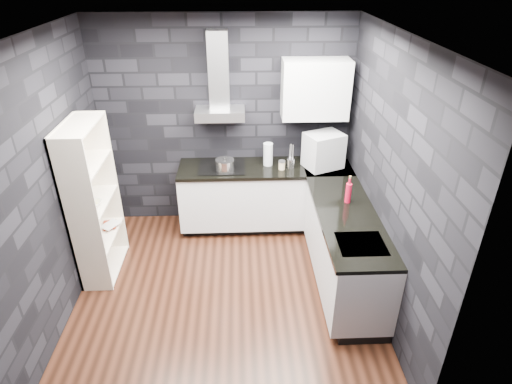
{
  "coord_description": "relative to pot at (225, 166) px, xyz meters",
  "views": [
    {
      "loc": [
        0.19,
        -3.61,
        3.25
      ],
      "look_at": [
        0.35,
        0.45,
        1.0
      ],
      "focal_mm": 30.0,
      "sensor_mm": 36.0,
      "label": 1
    }
  ],
  "objects": [
    {
      "name": "cooktop",
      "position": [
        -0.04,
        0.12,
        -0.07
      ],
      "size": [
        0.58,
        0.5,
        0.01
      ],
      "primitive_type": "cube",
      "color": "black",
      "rests_on": "counter_back_top"
    },
    {
      "name": "book_second",
      "position": [
        -1.4,
        -0.5,
        -0.38
      ],
      "size": [
        0.14,
        0.1,
        0.21
      ],
      "primitive_type": "imported",
      "rotation": [
        0.0,
        0.0,
        -0.58
      ],
      "color": "#B2B2B2",
      "rests_on": "bookshelf"
    },
    {
      "name": "red_bottle",
      "position": [
        1.35,
        -0.81,
        0.03
      ],
      "size": [
        0.07,
        0.07,
        0.22
      ],
      "primitive_type": "cylinder",
      "rotation": [
        0.0,
        0.0,
        0.16
      ],
      "color": "#AB0C27",
      "rests_on": "counter_right_top"
    },
    {
      "name": "counter_right_top",
      "position": [
        1.3,
        -1.08,
        -0.1
      ],
      "size": [
        0.62,
        1.8,
        0.04
      ],
      "primitive_type": "cube",
      "color": "black",
      "rests_on": "counter_right_cab"
    },
    {
      "name": "wall_right",
      "position": [
        1.63,
        -1.18,
        0.37
      ],
      "size": [
        0.05,
        3.2,
        2.7
      ],
      "primitive_type": "cube",
      "color": "black",
      "rests_on": "ground"
    },
    {
      "name": "utensil_crock",
      "position": [
        0.82,
        0.07,
        -0.02
      ],
      "size": [
        0.13,
        0.13,
        0.12
      ],
      "primitive_type": "cylinder",
      "rotation": [
        0.0,
        0.0,
        0.43
      ],
      "color": "silver",
      "rests_on": "counter_back_top"
    },
    {
      "name": "hood_chimney",
      "position": [
        -0.04,
        0.32,
        1.09
      ],
      "size": [
        0.24,
        0.2,
        0.9
      ],
      "primitive_type": "cube",
      "color": "silver",
      "rests_on": "hood_body"
    },
    {
      "name": "book_red",
      "position": [
        -1.43,
        -0.53,
        -0.41
      ],
      "size": [
        0.15,
        0.05,
        0.2
      ],
      "primitive_type": "imported",
      "rotation": [
        0.0,
        0.0,
        0.23
      ],
      "color": "maroon",
      "rests_on": "bookshelf"
    },
    {
      "name": "hood_body",
      "position": [
        -0.04,
        0.25,
        0.58
      ],
      "size": [
        0.6,
        0.34,
        0.12
      ],
      "primitive_type": "cube",
      "color": "silver",
      "rests_on": "wall_back"
    },
    {
      "name": "ground",
      "position": [
        0.01,
        -1.18,
        -0.98
      ],
      "size": [
        3.2,
        3.2,
        0.0
      ],
      "primitive_type": "plane",
      "color": "#3B1D12"
    },
    {
      "name": "storage_jar",
      "position": [
        0.71,
        0.03,
        -0.03
      ],
      "size": [
        0.11,
        0.11,
        0.1
      ],
      "primitive_type": "cylinder",
      "rotation": [
        0.0,
        0.0,
        0.42
      ],
      "color": "#D3BB8E",
      "rests_on": "counter_back_top"
    },
    {
      "name": "counter_corner_top",
      "position": [
        1.31,
        0.12,
        -0.1
      ],
      "size": [
        0.62,
        0.62,
        0.04
      ],
      "primitive_type": "cube",
      "color": "black",
      "rests_on": "counter_right_cab"
    },
    {
      "name": "fruit_bowl",
      "position": [
        -1.41,
        -0.81,
        -0.04
      ],
      "size": [
        0.29,
        0.29,
        0.06
      ],
      "primitive_type": "imported",
      "rotation": [
        0.0,
        0.0,
        -0.3
      ],
      "color": "white",
      "rests_on": "bookshelf"
    },
    {
      "name": "glass_vase",
      "position": [
        0.54,
        0.17,
        0.07
      ],
      "size": [
        0.13,
        0.13,
        0.29
      ],
      "primitive_type": "cylinder",
      "rotation": [
        0.0,
        0.0,
        0.12
      ],
      "color": "silver",
      "rests_on": "counter_back_top"
    },
    {
      "name": "counter_right_cab",
      "position": [
        1.31,
        -1.08,
        -0.5
      ],
      "size": [
        0.6,
        1.8,
        0.76
      ],
      "primitive_type": "cube",
      "color": "silver",
      "rests_on": "ground"
    },
    {
      "name": "ceiling",
      "position": [
        0.01,
        -1.18,
        1.72
      ],
      "size": [
        3.2,
        3.2,
        0.0
      ],
      "primitive_type": "plane",
      "rotation": [
        3.14,
        0.0,
        0.0
      ],
      "color": "white"
    },
    {
      "name": "bookshelf",
      "position": [
        -1.41,
        -0.71,
        -0.08
      ],
      "size": [
        0.36,
        0.81,
        1.8
      ],
      "primitive_type": "cube",
      "rotation": [
        0.0,
        0.0,
        -0.02
      ],
      "color": "silver",
      "rests_on": "ground"
    },
    {
      "name": "wall_front",
      "position": [
        0.01,
        -2.8,
        0.37
      ],
      "size": [
        3.2,
        0.05,
        2.7
      ],
      "primitive_type": "cube",
      "color": "black",
      "rests_on": "ground"
    },
    {
      "name": "appliance_garage",
      "position": [
        1.23,
        0.08,
        0.15
      ],
      "size": [
        0.54,
        0.49,
        0.44
      ],
      "primitive_type": "cube",
      "rotation": [
        0.0,
        0.0,
        0.4
      ],
      "color": "#AEAFB5",
      "rests_on": "counter_back_top"
    },
    {
      "name": "wall_back",
      "position": [
        0.01,
        0.45,
        0.37
      ],
      "size": [
        3.2,
        0.05,
        2.7
      ],
      "primitive_type": "cube",
      "color": "black",
      "rests_on": "ground"
    },
    {
      "name": "toekick_right",
      "position": [
        1.35,
        -1.08,
        -0.93
      ],
      "size": [
        0.5,
        1.78,
        0.1
      ],
      "primitive_type": "cube",
      "color": "black",
      "rests_on": "ground"
    },
    {
      "name": "wall_left",
      "position": [
        -1.62,
        -1.18,
        0.37
      ],
      "size": [
        0.05,
        3.2,
        2.7
      ],
      "primitive_type": "cube",
      "color": "black",
      "rests_on": "ground"
    },
    {
      "name": "counter_back_cab",
      "position": [
        0.51,
        0.12,
        -0.5
      ],
      "size": [
        2.2,
        0.6,
        0.76
      ],
      "primitive_type": "cube",
      "color": "silver",
      "rests_on": "ground"
    },
    {
      "name": "upper_cabinet",
      "position": [
        1.11,
        0.25,
        0.87
      ],
      "size": [
        0.8,
        0.35,
        0.7
      ],
      "primitive_type": "cube",
      "color": "silver",
      "rests_on": "wall_back"
    },
    {
      "name": "sink_rim",
      "position": [
        1.31,
        -1.58,
        -0.08
      ],
      "size": [
        0.44,
        0.4,
        0.01
      ],
      "primitive_type": "cube",
      "color": "silver",
      "rests_on": "counter_right_top"
    },
    {
      "name": "pot",
      "position": [
        0.0,
        0.0,
        0.0
      ],
      "size": [
        0.24,
        0.24,
        0.13
      ],
      "primitive_type": "cylinder",
      "rotation": [
        0.0,
        0.0,
        0.06
      ],
      "color": "silver",
      "rests_on": "cooktop"
    },
    {
      "name": "counter_back_top",
      "position": [
        0.51,
        0.11,
        -0.1
      ],
      "size": [
        2.2,
        0.62,
        0.04
      ],
      "primitive_type": "cube",
      "color": "black",
      "rests_on": "counter_back_cab"
    },
    {
      "name": "toekick_back",
      "position": [
        0.51,
        0.16,
        -0.93
      ],
      "size": [
        2.18,
        0.5,
        0.1
      ],
      "primitive_type": "cube",
      "color": "black",
      "rests_on": "ground"
    }
  ]
}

